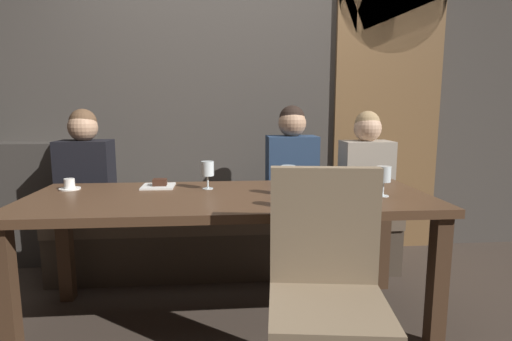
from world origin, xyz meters
The scene contains 17 objects.
ground centered at (0.00, 0.00, 0.00)m, with size 9.00×9.00×0.00m, color #382D26.
back_wall_tiled centered at (0.00, 1.22, 1.50)m, with size 6.00×0.12×3.00m, color #423D38.
arched_door centered at (1.35, 1.15, 1.36)m, with size 0.90×0.05×2.55m.
back_counter centered at (-1.55, 1.04, 0.47)m, with size 1.10×0.28×0.95m, color #38342F.
dining_table centered at (0.00, 0.00, 0.65)m, with size 2.20×0.84×0.74m.
banquette_bench centered at (0.00, 0.70, 0.23)m, with size 2.50×0.44×0.45m.
chair_near_side centered at (0.36, -0.72, 0.56)m, with size 0.50×0.50×0.98m.
diner_redhead centered at (-1.00, 0.72, 0.81)m, with size 0.36×0.24×0.76m.
diner_bearded centered at (0.47, 0.70, 0.82)m, with size 0.36×0.24×0.78m.
diner_far_end centered at (1.02, 0.70, 0.80)m, with size 0.36×0.24×0.74m.
wine_glass_center_back centered at (0.83, -0.10, 0.86)m, with size 0.08×0.08×0.16m.
wine_glass_end_left centered at (0.32, -0.03, 0.86)m, with size 0.08×0.08×0.16m.
wine_glass_far_left centered at (0.31, -0.33, 0.86)m, with size 0.08×0.08×0.16m.
wine_glass_end_right centered at (-0.12, 0.18, 0.86)m, with size 0.08×0.08×0.16m.
espresso_cup centered at (-0.93, 0.23, 0.77)m, with size 0.12×0.12×0.06m.
dessert_plate centered at (-0.42, 0.26, 0.75)m, with size 0.19×0.19×0.05m.
folded_napkin centered at (0.47, 0.23, 0.74)m, with size 0.11×0.10×0.01m, color silver.
Camera 1 is at (-0.04, -2.18, 1.22)m, focal length 28.35 mm.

